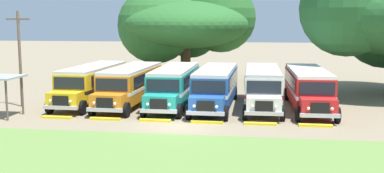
{
  "coord_description": "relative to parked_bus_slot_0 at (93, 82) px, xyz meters",
  "views": [
    {
      "loc": [
        4.85,
        -27.12,
        6.33
      ],
      "look_at": [
        0.0,
        5.77,
        1.6
      ],
      "focal_mm": 43.54,
      "sensor_mm": 36.0,
      "label": 1
    }
  ],
  "objects": [
    {
      "name": "ground_plane",
      "position": [
        8.05,
        -7.28,
        -1.58
      ],
      "size": [
        220.0,
        220.0,
        0.0
      ],
      "primitive_type": "plane",
      "color": "#84755B"
    },
    {
      "name": "foreground_grass_strip",
      "position": [
        8.05,
        -15.29,
        -1.58
      ],
      "size": [
        80.0,
        11.84,
        0.01
      ],
      "primitive_type": "cube",
      "color": "olive",
      "rests_on": "ground_plane"
    },
    {
      "name": "parked_bus_slot_0",
      "position": [
        0.0,
        0.0,
        0.0
      ],
      "size": [
        2.88,
        10.86,
        2.82
      ],
      "rotation": [
        0.0,
        0.0,
        -1.59
      ],
      "color": "yellow",
      "rests_on": "ground_plane"
    },
    {
      "name": "parked_bus_slot_1",
      "position": [
        3.18,
        -0.36,
        0.0
      ],
      "size": [
        2.91,
        10.87,
        2.82
      ],
      "rotation": [
        0.0,
        0.0,
        -1.6
      ],
      "color": "orange",
      "rests_on": "ground_plane"
    },
    {
      "name": "parked_bus_slot_2",
      "position": [
        6.53,
        -0.25,
        0.0
      ],
      "size": [
        2.72,
        10.84,
        2.82
      ],
      "rotation": [
        0.0,
        0.0,
        -1.57
      ],
      "color": "teal",
      "rests_on": "ground_plane"
    },
    {
      "name": "parked_bus_slot_3",
      "position": [
        9.68,
        -0.52,
        0.0
      ],
      "size": [
        2.83,
        10.86,
        2.82
      ],
      "rotation": [
        0.0,
        0.0,
        -1.59
      ],
      "color": "#23519E",
      "rests_on": "ground_plane"
    },
    {
      "name": "parked_bus_slot_4",
      "position": [
        13.1,
        -0.03,
        0.0
      ],
      "size": [
        2.82,
        10.86,
        2.82
      ],
      "rotation": [
        0.0,
        0.0,
        -1.56
      ],
      "color": "silver",
      "rests_on": "ground_plane"
    },
    {
      "name": "parked_bus_slot_5",
      "position": [
        16.36,
        -0.18,
        0.0
      ],
      "size": [
        2.98,
        10.88,
        2.82
      ],
      "rotation": [
        0.0,
        0.0,
        -1.54
      ],
      "color": "red",
      "rests_on": "ground_plane"
    },
    {
      "name": "curb_wheelstop_0",
      "position": [
        -0.17,
        -6.31,
        -1.51
      ],
      "size": [
        2.0,
        0.36,
        0.15
      ],
      "primitive_type": "cube",
      "color": "yellow",
      "rests_on": "ground_plane"
    },
    {
      "name": "curb_wheelstop_1",
      "position": [
        3.12,
        -6.31,
        -1.51
      ],
      "size": [
        2.0,
        0.36,
        0.15
      ],
      "primitive_type": "cube",
      "color": "yellow",
      "rests_on": "ground_plane"
    },
    {
      "name": "curb_wheelstop_2",
      "position": [
        6.41,
        -6.31,
        -1.51
      ],
      "size": [
        2.0,
        0.36,
        0.15
      ],
      "primitive_type": "cube",
      "color": "yellow",
      "rests_on": "ground_plane"
    },
    {
      "name": "curb_wheelstop_3",
      "position": [
        9.69,
        -6.31,
        -1.51
      ],
      "size": [
        2.0,
        0.36,
        0.15
      ],
      "primitive_type": "cube",
      "color": "yellow",
      "rests_on": "ground_plane"
    },
    {
      "name": "curb_wheelstop_4",
      "position": [
        12.98,
        -6.31,
        -1.51
      ],
      "size": [
        2.0,
        0.36,
        0.15
      ],
      "primitive_type": "cube",
      "color": "yellow",
      "rests_on": "ground_plane"
    },
    {
      "name": "curb_wheelstop_5",
      "position": [
        16.26,
        -6.31,
        -1.51
      ],
      "size": [
        2.0,
        0.36,
        0.15
      ],
      "primitive_type": "cube",
      "color": "yellow",
      "rests_on": "ground_plane"
    },
    {
      "name": "broad_shade_tree",
      "position": [
        5.21,
        13.68,
        4.38
      ],
      "size": [
        13.94,
        13.97,
        10.24
      ],
      "color": "brown",
      "rests_on": "ground_plane"
    },
    {
      "name": "utility_pole",
      "position": [
        -4.56,
        -2.58,
        2.18
      ],
      "size": [
        1.8,
        0.2,
        7.02
      ],
      "color": "brown",
      "rests_on": "ground_plane"
    }
  ]
}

